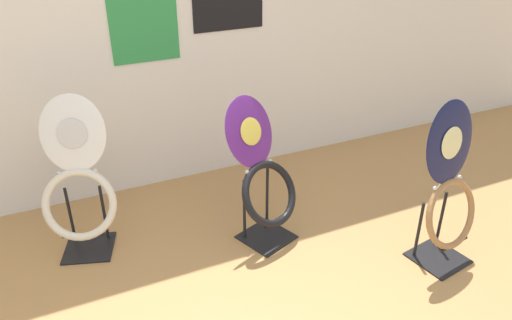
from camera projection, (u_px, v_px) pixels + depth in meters
wall_back at (98, 1)px, 2.97m from camera, size 8.00×0.07×2.60m
toilet_seat_display_navy_moon at (449, 194)px, 2.70m from camera, size 0.42×0.32×0.95m
toilet_seat_display_purple_note at (263, 178)px, 2.90m from camera, size 0.48×0.48×0.87m
toilet_seat_display_white_plain at (78, 186)px, 2.79m from camera, size 0.47×0.42×0.92m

